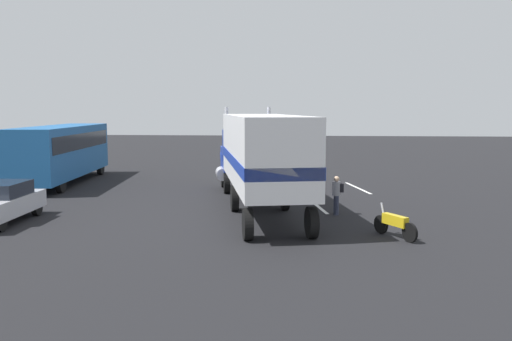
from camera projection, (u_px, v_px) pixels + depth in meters
The scene contains 8 objects.
ground_plane at pixel (248, 192), 28.68m from camera, with size 120.00×120.00×0.00m, color black.
lane_stripe_near at pixel (316, 205), 24.83m from camera, with size 4.40×0.16×0.01m, color silver.
lane_stripe_mid at pixel (358, 188), 30.12m from camera, with size 4.40×0.16×0.01m, color silver.
semi_truck at pixel (259, 153), 23.33m from camera, with size 14.36×5.47×4.50m.
person_bystander at pixel (337, 194), 22.45m from camera, with size 0.35×0.47×1.63m.
parked_bus at pixel (62, 149), 31.81m from camera, with size 11.20×3.64×3.40m.
parked_car at pixel (0, 202), 20.89m from camera, with size 4.48×2.01×1.57m.
motorcycle at pixel (395, 224), 18.49m from camera, with size 1.85×1.20×1.12m.
Camera 1 is at (-28.22, -2.75, 4.43)m, focal length 37.82 mm.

